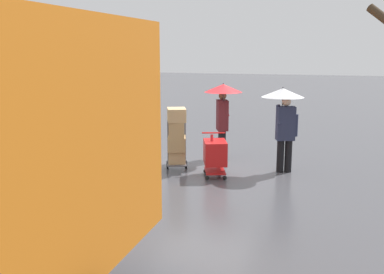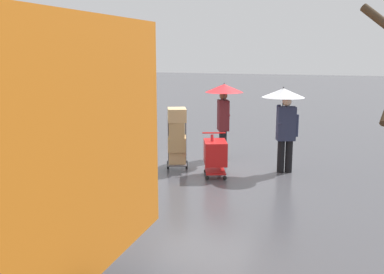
# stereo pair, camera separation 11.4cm
# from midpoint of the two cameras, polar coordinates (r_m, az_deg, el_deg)

# --- Properties ---
(ground_plane) EXTENTS (90.00, 90.00, 0.00)m
(ground_plane) POSITION_cam_midpoint_polar(r_m,az_deg,el_deg) (11.90, 1.83, -3.78)
(ground_plane) COLOR #4C4C51
(slush_patch_near_cluster) EXTENTS (2.39, 2.39, 0.01)m
(slush_patch_near_cluster) POSITION_cam_midpoint_polar(r_m,az_deg,el_deg) (11.84, -15.13, -4.22)
(slush_patch_near_cluster) COLOR #999BA0
(slush_patch_near_cluster) RESTS_ON ground
(cargo_van_parked_right) EXTENTS (2.29, 5.39, 2.60)m
(cargo_van_parked_right) POSITION_cam_midpoint_polar(r_m,az_deg,el_deg) (12.98, -16.41, 2.34)
(cargo_van_parked_right) COLOR #B7BABF
(cargo_van_parked_right) RESTS_ON ground
(shopping_cart_vendor) EXTENTS (0.79, 0.95, 1.04)m
(shopping_cart_vendor) POSITION_cam_midpoint_polar(r_m,az_deg,el_deg) (10.89, 3.25, -2.10)
(shopping_cart_vendor) COLOR red
(shopping_cart_vendor) RESTS_ON ground
(hand_dolly_boxes) EXTENTS (0.71, 0.83, 1.61)m
(hand_dolly_boxes) POSITION_cam_midpoint_polar(r_m,az_deg,el_deg) (11.25, -1.61, 0.16)
(hand_dolly_boxes) COLOR #515156
(hand_dolly_boxes) RESTS_ON ground
(pedestrian_pink_side) EXTENTS (1.04, 1.04, 2.15)m
(pedestrian_pink_side) POSITION_cam_midpoint_polar(r_m,az_deg,el_deg) (11.30, 11.88, 3.40)
(pedestrian_pink_side) COLOR black
(pedestrian_pink_side) RESTS_ON ground
(pedestrian_black_side) EXTENTS (1.04, 1.04, 2.15)m
(pedestrian_black_side) POSITION_cam_midpoint_polar(r_m,az_deg,el_deg) (12.45, 4.29, 4.29)
(pedestrian_black_side) COLOR black
(pedestrian_black_side) RESTS_ON ground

